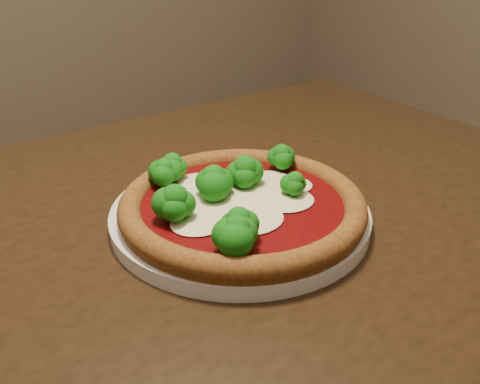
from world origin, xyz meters
TOP-DOWN VIEW (x-y plane):
  - dining_table at (0.24, 0.10)m, footprint 1.23×0.81m
  - plate at (0.31, 0.06)m, footprint 0.31×0.31m
  - pizza at (0.31, 0.05)m, footprint 0.29×0.29m

SIDE VIEW (x-z plane):
  - dining_table at x=0.24m, z-range 0.27..1.02m
  - plate at x=0.31m, z-range 0.75..0.77m
  - pizza at x=0.31m, z-range 0.75..0.82m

